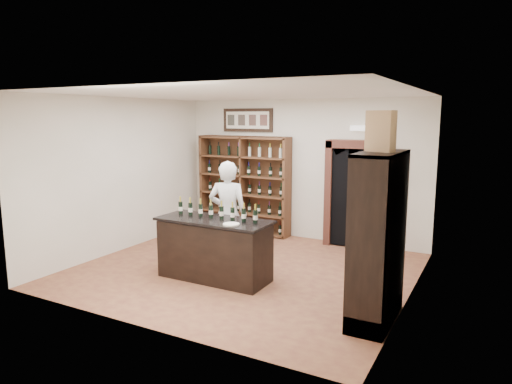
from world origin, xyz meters
TOP-DOWN VIEW (x-y plane):
  - floor at (0.00, 0.00)m, footprint 5.50×5.50m
  - ceiling at (0.00, 0.00)m, footprint 5.50×5.50m
  - wall_back at (0.00, 2.50)m, footprint 5.50×0.04m
  - wall_left at (-2.75, 0.00)m, footprint 0.04×5.00m
  - wall_right at (2.75, 0.00)m, footprint 0.04×5.00m
  - wine_shelf at (-1.30, 2.33)m, footprint 2.20×0.38m
  - framed_picture at (-1.30, 2.47)m, footprint 1.25×0.04m
  - arched_doorway at (1.25, 2.33)m, footprint 1.17×0.35m
  - emergency_light at (1.25, 2.42)m, footprint 0.30×0.10m
  - tasting_counter at (-0.20, -0.60)m, footprint 1.88×0.78m
  - counter_bottle_0 at (-0.92, -0.53)m, footprint 0.07×0.07m
  - counter_bottle_1 at (-0.71, -0.53)m, footprint 0.07×0.07m
  - counter_bottle_2 at (-0.51, -0.53)m, footprint 0.07×0.07m
  - counter_bottle_3 at (-0.30, -0.53)m, footprint 0.07×0.07m
  - counter_bottle_4 at (-0.10, -0.53)m, footprint 0.07×0.07m
  - counter_bottle_5 at (0.11, -0.53)m, footprint 0.07×0.07m
  - counter_bottle_6 at (0.31, -0.53)m, footprint 0.07×0.07m
  - counter_bottle_7 at (0.52, -0.53)m, footprint 0.07×0.07m
  - side_cabinet at (2.52, -0.90)m, footprint 0.48×1.20m
  - shopkeeper at (-0.33, 0.04)m, footprint 0.79×0.63m
  - plate at (0.25, -0.81)m, footprint 0.25×0.25m
  - wine_crate at (2.47, -0.90)m, footprint 0.39×0.26m

SIDE VIEW (x-z plane):
  - floor at x=0.00m, z-range 0.00..0.00m
  - tasting_counter at x=-0.20m, z-range -0.01..0.99m
  - side_cabinet at x=2.52m, z-range -0.35..1.85m
  - shopkeeper at x=-0.33m, z-range 0.00..1.88m
  - plate at x=0.25m, z-range 1.00..1.02m
  - wine_shelf at x=-1.30m, z-range 0.00..2.20m
  - counter_bottle_0 at x=-0.92m, z-range 0.96..1.26m
  - counter_bottle_1 at x=-0.71m, z-range 0.96..1.26m
  - counter_bottle_2 at x=-0.51m, z-range 0.96..1.26m
  - counter_bottle_3 at x=-0.30m, z-range 0.96..1.26m
  - counter_bottle_4 at x=-0.10m, z-range 0.96..1.26m
  - counter_bottle_5 at x=0.11m, z-range 0.96..1.26m
  - counter_bottle_6 at x=0.31m, z-range 0.96..1.26m
  - counter_bottle_7 at x=0.52m, z-range 0.96..1.26m
  - arched_doorway at x=1.25m, z-range 0.05..2.22m
  - wall_back at x=0.00m, z-range 0.00..3.00m
  - wall_left at x=-2.75m, z-range 0.00..3.00m
  - wall_right at x=2.75m, z-range 0.00..3.00m
  - emergency_light at x=1.25m, z-range 2.35..2.45m
  - wine_crate at x=2.47m, z-range 2.20..2.70m
  - framed_picture at x=-1.30m, z-range 2.29..2.81m
  - ceiling at x=0.00m, z-range 3.00..3.00m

